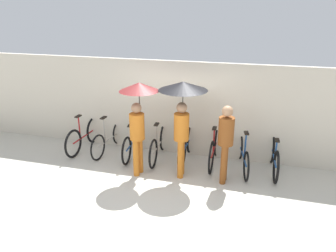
# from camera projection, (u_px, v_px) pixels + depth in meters

# --- Properties ---
(ground_plane) EXTENTS (30.00, 30.00, 0.00)m
(ground_plane) POSITION_uv_depth(u_px,v_px,m) (153.00, 191.00, 6.65)
(ground_plane) COLOR beige
(back_wall) EXTENTS (12.70, 0.12, 2.32)m
(back_wall) POSITION_uv_depth(u_px,v_px,m) (177.00, 108.00, 8.02)
(back_wall) COLOR beige
(back_wall) RESTS_ON ground
(parked_bicycle_0) EXTENTS (0.44, 1.71, 1.08)m
(parked_bicycle_0) POSITION_uv_depth(u_px,v_px,m) (84.00, 136.00, 8.46)
(parked_bicycle_0) COLOR black
(parked_bicycle_0) RESTS_ON ground
(parked_bicycle_1) EXTENTS (0.44, 1.71, 1.07)m
(parked_bicycle_1) POSITION_uv_depth(u_px,v_px,m) (109.00, 138.00, 8.35)
(parked_bicycle_1) COLOR black
(parked_bicycle_1) RESTS_ON ground
(parked_bicycle_2) EXTENTS (0.44, 1.76, 1.09)m
(parked_bicycle_2) POSITION_uv_depth(u_px,v_px,m) (133.00, 141.00, 8.16)
(parked_bicycle_2) COLOR black
(parked_bicycle_2) RESTS_ON ground
(parked_bicycle_3) EXTENTS (0.44, 1.74, 1.01)m
(parked_bicycle_3) POSITION_uv_depth(u_px,v_px,m) (159.00, 144.00, 7.96)
(parked_bicycle_3) COLOR black
(parked_bicycle_3) RESTS_ON ground
(parked_bicycle_4) EXTENTS (0.44, 1.73, 1.07)m
(parked_bicycle_4) POSITION_uv_depth(u_px,v_px,m) (186.00, 145.00, 7.85)
(parked_bicycle_4) COLOR black
(parked_bicycle_4) RESTS_ON ground
(parked_bicycle_5) EXTENTS (0.44, 1.74, 0.98)m
(parked_bicycle_5) POSITION_uv_depth(u_px,v_px,m) (214.00, 148.00, 7.67)
(parked_bicycle_5) COLOR black
(parked_bicycle_5) RESTS_ON ground
(parked_bicycle_6) EXTENTS (0.50, 1.72, 1.08)m
(parked_bicycle_6) POSITION_uv_depth(u_px,v_px,m) (243.00, 154.00, 7.46)
(parked_bicycle_6) COLOR black
(parked_bicycle_6) RESTS_ON ground
(parked_bicycle_7) EXTENTS (0.44, 1.70, 1.06)m
(parked_bicycle_7) POSITION_uv_depth(u_px,v_px,m) (274.00, 156.00, 7.31)
(parked_bicycle_7) COLOR black
(parked_bicycle_7) RESTS_ON ground
(pedestrian_leading) EXTENTS (0.85, 0.85, 2.05)m
(pedestrian_leading) POSITION_uv_depth(u_px,v_px,m) (138.00, 107.00, 6.87)
(pedestrian_leading) COLOR #C66B1E
(pedestrian_leading) RESTS_ON ground
(pedestrian_center) EXTENTS (1.03, 1.03, 2.08)m
(pedestrian_center) POSITION_uv_depth(u_px,v_px,m) (182.00, 103.00, 6.76)
(pedestrian_center) COLOR #C66B1E
(pedestrian_center) RESTS_ON ground
(pedestrian_trailing) EXTENTS (0.32, 0.32, 1.69)m
(pedestrian_trailing) POSITION_uv_depth(u_px,v_px,m) (226.00, 139.00, 6.67)
(pedestrian_trailing) COLOR brown
(pedestrian_trailing) RESTS_ON ground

